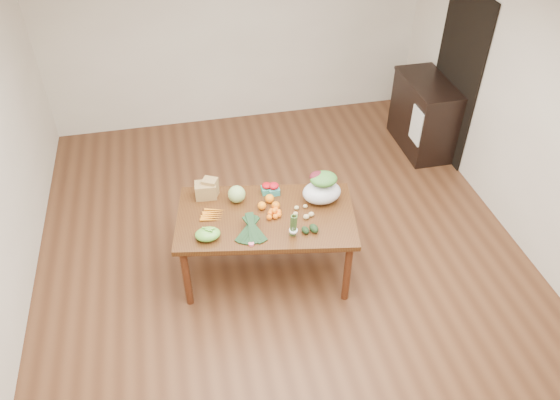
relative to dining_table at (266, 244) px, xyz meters
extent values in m
plane|color=brown|center=(0.20, 0.07, -0.38)|extent=(6.00, 6.00, 0.00)
cube|color=white|center=(0.20, 0.07, 2.33)|extent=(5.00, 6.00, 0.02)
cube|color=white|center=(0.20, 3.07, 0.98)|extent=(5.00, 0.02, 2.70)
cube|color=white|center=(2.70, 0.07, 0.98)|extent=(0.02, 6.00, 2.70)
cube|color=#482B10|center=(0.00, 0.00, 0.00)|extent=(1.78, 1.19, 0.75)
cube|color=black|center=(2.68, 1.67, 0.68)|extent=(0.02, 1.00, 2.10)
cube|color=black|center=(2.42, 1.81, 0.10)|extent=(0.52, 1.02, 0.94)
cube|color=white|center=(2.16, 1.47, 0.18)|extent=(0.02, 0.28, 0.45)
sphere|color=#9DBD6D|center=(-0.23, 0.26, 0.46)|extent=(0.17, 0.17, 0.17)
sphere|color=orange|center=(-0.02, 0.10, 0.41)|extent=(0.08, 0.08, 0.08)
sphere|color=orange|center=(0.07, 0.18, 0.42)|extent=(0.09, 0.09, 0.09)
sphere|color=orange|center=(0.11, 0.07, 0.42)|extent=(0.08, 0.08, 0.08)
ellipsoid|color=#5FB83E|center=(-0.56, -0.20, 0.43)|extent=(0.23, 0.17, 0.10)
ellipsoid|color=tan|center=(0.27, -0.06, 0.40)|extent=(0.05, 0.04, 0.04)
ellipsoid|color=tan|center=(0.36, -0.13, 0.40)|extent=(0.06, 0.05, 0.05)
ellipsoid|color=tan|center=(0.38, 0.03, 0.39)|extent=(0.05, 0.04, 0.04)
ellipsoid|color=tan|center=(0.30, 0.02, 0.40)|extent=(0.05, 0.04, 0.04)
ellipsoid|color=tan|center=(0.41, -0.10, 0.40)|extent=(0.05, 0.05, 0.05)
ellipsoid|color=black|center=(0.30, -0.31, 0.41)|extent=(0.08, 0.10, 0.06)
ellipsoid|color=black|center=(0.38, -0.31, 0.41)|extent=(0.10, 0.12, 0.07)
camera|label=1|loc=(-0.69, -3.76, 3.70)|focal=35.00mm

